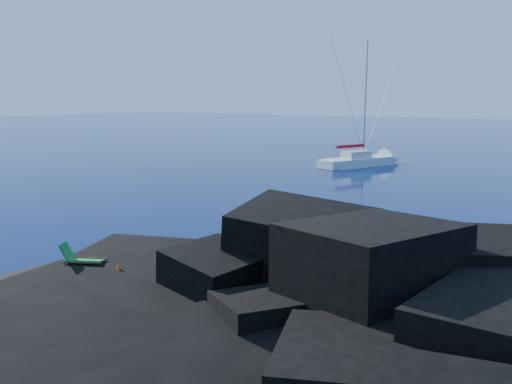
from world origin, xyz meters
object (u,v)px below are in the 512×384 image
at_px(sunbather, 57,287).
at_px(deck_chair, 85,255).
at_px(sailboat, 359,166).
at_px(marker_cone, 119,269).

bearing_deg(sunbather, deck_chair, 86.59).
bearing_deg(sailboat, marker_cone, -58.94).
height_order(sailboat, marker_cone, sailboat).
relative_size(sailboat, sunbather, 7.81).
relative_size(sunbather, marker_cone, 3.08).
bearing_deg(sunbather, marker_cone, 43.29).
xyz_separation_m(sailboat, deck_chair, (4.98, -38.98, 0.93)).
bearing_deg(sailboat, sunbather, -60.22).
xyz_separation_m(sailboat, marker_cone, (6.76, -38.76, 0.63)).
distance_m(deck_chair, marker_cone, 1.81).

